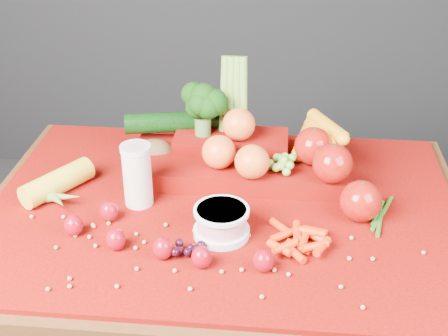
# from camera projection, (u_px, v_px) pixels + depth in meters

# --- Properties ---
(table) EXTENTS (1.10, 0.80, 0.75)m
(table) POSITION_uv_depth(u_px,v_px,m) (223.00, 245.00, 1.46)
(table) COLOR #371F0C
(table) RESTS_ON ground
(red_cloth) EXTENTS (1.05, 0.75, 0.01)m
(red_cloth) POSITION_uv_depth(u_px,v_px,m) (223.00, 208.00, 1.41)
(red_cloth) COLOR #760B03
(red_cloth) RESTS_ON table
(milk_glass) EXTENTS (0.07, 0.07, 0.15)m
(milk_glass) POSITION_uv_depth(u_px,v_px,m) (137.00, 173.00, 1.38)
(milk_glass) COLOR beige
(milk_glass) RESTS_ON red_cloth
(yogurt_bowl) EXTENTS (0.12, 0.12, 0.06)m
(yogurt_bowl) POSITION_uv_depth(u_px,v_px,m) (221.00, 221.00, 1.29)
(yogurt_bowl) COLOR silver
(yogurt_bowl) RESTS_ON red_cloth
(strawberry_scatter) EXTENTS (0.44, 0.18, 0.05)m
(strawberry_scatter) POSITION_uv_depth(u_px,v_px,m) (152.00, 239.00, 1.25)
(strawberry_scatter) COLOR #9A0611
(strawberry_scatter) RESTS_ON red_cloth
(dark_grape_cluster) EXTENTS (0.06, 0.05, 0.03)m
(dark_grape_cluster) POSITION_uv_depth(u_px,v_px,m) (188.00, 250.00, 1.24)
(dark_grape_cluster) COLOR black
(dark_grape_cluster) RESTS_ON red_cloth
(soybean_scatter) EXTENTS (0.84, 0.24, 0.01)m
(soybean_scatter) POSITION_uv_depth(u_px,v_px,m) (213.00, 259.00, 1.23)
(soybean_scatter) COLOR #AF834B
(soybean_scatter) RESTS_ON red_cloth
(corn_ear) EXTENTS (0.25, 0.27, 0.06)m
(corn_ear) POSITION_uv_depth(u_px,v_px,m) (55.00, 192.00, 1.42)
(corn_ear) COLOR yellow
(corn_ear) RESTS_ON red_cloth
(potato) EXTENTS (0.10, 0.07, 0.07)m
(potato) POSITION_uv_depth(u_px,v_px,m) (155.00, 153.00, 1.56)
(potato) COLOR #4E3921
(potato) RESTS_ON red_cloth
(baby_carrot_pile) EXTENTS (0.17, 0.17, 0.03)m
(baby_carrot_pile) POSITION_uv_depth(u_px,v_px,m) (303.00, 239.00, 1.27)
(baby_carrot_pile) COLOR red
(baby_carrot_pile) RESTS_ON red_cloth
(green_bean_pile) EXTENTS (0.14, 0.12, 0.01)m
(green_bean_pile) POSITION_uv_depth(u_px,v_px,m) (385.00, 216.00, 1.36)
(green_bean_pile) COLOR #285C15
(green_bean_pile) RESTS_ON red_cloth
(produce_mound) EXTENTS (0.62, 0.36, 0.27)m
(produce_mound) POSITION_uv_depth(u_px,v_px,m) (253.00, 152.00, 1.50)
(produce_mound) COLOR #760B03
(produce_mound) RESTS_ON red_cloth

